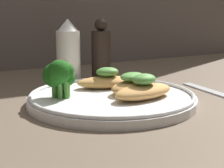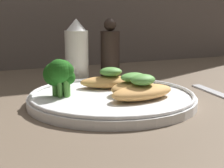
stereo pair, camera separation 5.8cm
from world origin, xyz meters
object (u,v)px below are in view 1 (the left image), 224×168
(broccoli_bunch, at_px, (60,74))
(plate, at_px, (112,98))
(pepper_grinder, at_px, (101,53))
(sauce_bottle, at_px, (67,54))

(broccoli_bunch, bearing_deg, plate, -20.78)
(pepper_grinder, bearing_deg, broccoli_bunch, -136.23)
(broccoli_bunch, relative_size, sauce_bottle, 0.46)
(broccoli_bunch, distance_m, sauce_bottle, 0.17)
(plate, relative_size, broccoli_bunch, 4.45)
(broccoli_bunch, bearing_deg, pepper_grinder, 43.77)
(plate, height_order, broccoli_bunch, broccoli_bunch)
(broccoli_bunch, height_order, sauce_bottle, sauce_bottle)
(plate, xyz_separation_m, sauce_bottle, (-0.00, 0.18, 0.06))
(broccoli_bunch, relative_size, pepper_grinder, 0.46)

